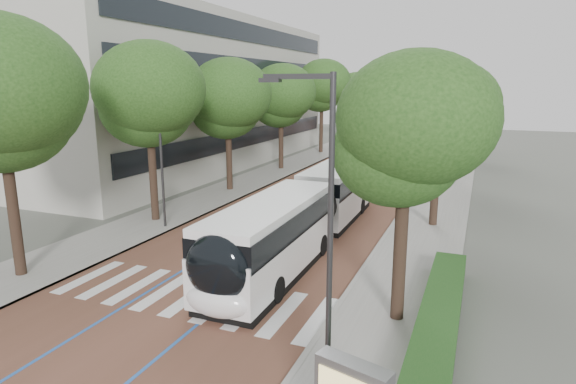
% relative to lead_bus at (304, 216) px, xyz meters
% --- Properties ---
extents(ground, '(160.00, 160.00, 0.00)m').
position_rel_lead_bus_xyz_m(ground, '(-2.19, -7.87, -1.63)').
color(ground, '#51544C').
rests_on(ground, ground).
extents(road, '(11.00, 140.00, 0.02)m').
position_rel_lead_bus_xyz_m(road, '(-2.19, 32.13, -1.62)').
color(road, brown).
rests_on(road, ground).
extents(sidewalk_left, '(4.00, 140.00, 0.12)m').
position_rel_lead_bus_xyz_m(sidewalk_left, '(-9.69, 32.13, -1.57)').
color(sidewalk_left, gray).
rests_on(sidewalk_left, ground).
extents(sidewalk_right, '(4.00, 140.00, 0.12)m').
position_rel_lead_bus_xyz_m(sidewalk_right, '(5.31, 32.13, -1.57)').
color(sidewalk_right, gray).
rests_on(sidewalk_right, ground).
extents(kerb_left, '(0.20, 140.00, 0.14)m').
position_rel_lead_bus_xyz_m(kerb_left, '(-7.79, 32.13, -1.57)').
color(kerb_left, gray).
rests_on(kerb_left, ground).
extents(kerb_right, '(0.20, 140.00, 0.14)m').
position_rel_lead_bus_xyz_m(kerb_right, '(3.41, 32.13, -1.57)').
color(kerb_right, gray).
rests_on(kerb_right, ground).
extents(zebra_crossing, '(10.55, 3.60, 0.01)m').
position_rel_lead_bus_xyz_m(zebra_crossing, '(-1.99, -6.87, -1.60)').
color(zebra_crossing, silver).
rests_on(zebra_crossing, ground).
extents(lane_line_left, '(0.12, 126.00, 0.01)m').
position_rel_lead_bus_xyz_m(lane_line_left, '(-3.79, 32.13, -1.60)').
color(lane_line_left, '#2258AE').
rests_on(lane_line_left, road).
extents(lane_line_right, '(0.12, 126.00, 0.01)m').
position_rel_lead_bus_xyz_m(lane_line_right, '(-0.59, 32.13, -1.60)').
color(lane_line_right, '#2258AE').
rests_on(lane_line_right, road).
extents(office_building, '(18.11, 40.00, 14.00)m').
position_rel_lead_bus_xyz_m(office_building, '(-21.66, 20.13, 5.37)').
color(office_building, '#A4A198').
rests_on(office_building, ground).
extents(hedge, '(1.20, 14.00, 0.80)m').
position_rel_lead_bus_xyz_m(hedge, '(6.91, -7.87, -1.11)').
color(hedge, '#1B4A19').
rests_on(hedge, sidewalk_right).
extents(streetlight_near, '(1.82, 0.20, 8.00)m').
position_rel_lead_bus_xyz_m(streetlight_near, '(4.43, -10.87, 3.19)').
color(streetlight_near, '#313133').
rests_on(streetlight_near, sidewalk_right).
extents(streetlight_far, '(1.82, 0.20, 8.00)m').
position_rel_lead_bus_xyz_m(streetlight_far, '(4.43, 14.13, 3.19)').
color(streetlight_far, '#313133').
rests_on(streetlight_far, sidewalk_right).
extents(lamp_post_left, '(0.14, 0.14, 8.00)m').
position_rel_lead_bus_xyz_m(lamp_post_left, '(-8.29, 0.13, 2.49)').
color(lamp_post_left, '#313133').
rests_on(lamp_post_left, sidewalk_left).
extents(trees_left, '(6.42, 60.91, 10.08)m').
position_rel_lead_bus_xyz_m(trees_left, '(-9.69, 14.94, 5.29)').
color(trees_left, black).
rests_on(trees_left, ground).
extents(trees_right, '(5.69, 46.92, 8.83)m').
position_rel_lead_bus_xyz_m(trees_right, '(5.51, 14.17, 4.58)').
color(trees_right, black).
rests_on(trees_right, ground).
extents(lead_bus, '(2.65, 18.41, 3.20)m').
position_rel_lead_bus_xyz_m(lead_bus, '(0.00, 0.00, 0.00)').
color(lead_bus, black).
rests_on(lead_bus, ground).
extents(bus_queued_0, '(2.78, 12.45, 3.20)m').
position_rel_lead_bus_xyz_m(bus_queued_0, '(-0.04, 16.49, -0.00)').
color(bus_queued_0, white).
rests_on(bus_queued_0, ground).
extents(bus_queued_1, '(2.99, 12.48, 3.20)m').
position_rel_lead_bus_xyz_m(bus_queued_1, '(-0.12, 28.98, -0.00)').
color(bus_queued_1, white).
rests_on(bus_queued_1, ground).
extents(bus_queued_2, '(2.99, 12.48, 3.20)m').
position_rel_lead_bus_xyz_m(bus_queued_2, '(-0.21, 41.96, -0.00)').
color(bus_queued_2, white).
rests_on(bus_queued_2, ground).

